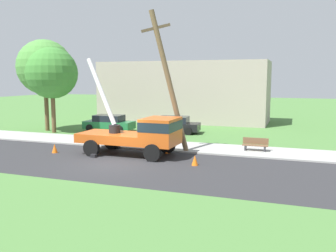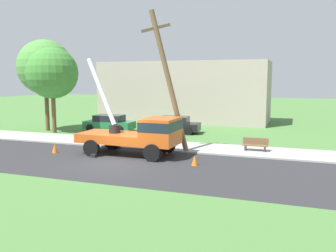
# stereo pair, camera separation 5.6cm
# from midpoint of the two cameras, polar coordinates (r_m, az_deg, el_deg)

# --- Properties ---
(ground_plane) EXTENTS (120.00, 120.00, 0.00)m
(ground_plane) POSITION_cam_midpoint_polar(r_m,az_deg,el_deg) (31.30, 2.15, -1.02)
(ground_plane) COLOR #477538
(road_asphalt) EXTENTS (80.00, 7.66, 0.01)m
(road_asphalt) POSITION_cam_midpoint_polar(r_m,az_deg,el_deg) (20.39, -8.17, -5.76)
(road_asphalt) COLOR #2B2B2D
(road_asphalt) RESTS_ON ground
(sidewalk_strip) EXTENTS (80.00, 3.44, 0.10)m
(sidewalk_strip) POSITION_cam_midpoint_polar(r_m,az_deg,el_deg) (25.31, -2.28, -2.97)
(sidewalk_strip) COLOR #9E9E99
(sidewalk_strip) RESTS_ON ground
(utility_truck) EXTENTS (6.76, 3.20, 5.98)m
(utility_truck) POSITION_cam_midpoint_polar(r_m,az_deg,el_deg) (21.86, -4.23, -1.05)
(utility_truck) COLOR #C65119
(utility_truck) RESTS_ON ground
(leaning_utility_pole) EXTENTS (2.79, 1.51, 8.81)m
(leaning_utility_pole) POSITION_cam_midpoint_polar(r_m,az_deg,el_deg) (22.52, 0.19, 7.17)
(leaning_utility_pole) COLOR brown
(leaning_utility_pole) RESTS_ON ground
(traffic_cone_ahead) EXTENTS (0.36, 0.36, 0.56)m
(traffic_cone_ahead) POSITION_cam_midpoint_polar(r_m,az_deg,el_deg) (19.61, 4.31, -5.41)
(traffic_cone_ahead) COLOR orange
(traffic_cone_ahead) RESTS_ON ground
(traffic_cone_behind) EXTENTS (0.36, 0.36, 0.56)m
(traffic_cone_behind) POSITION_cam_midpoint_polar(r_m,az_deg,el_deg) (23.90, -17.35, -3.38)
(traffic_cone_behind) COLOR orange
(traffic_cone_behind) RESTS_ON ground
(traffic_cone_curbside) EXTENTS (0.36, 0.36, 0.56)m
(traffic_cone_curbside) POSITION_cam_midpoint_polar(r_m,az_deg,el_deg) (22.64, -0.03, -3.63)
(traffic_cone_curbside) COLOR orange
(traffic_cone_curbside) RESTS_ON ground
(parked_sedan_green) EXTENTS (4.46, 2.12, 1.42)m
(parked_sedan_green) POSITION_cam_midpoint_polar(r_m,az_deg,el_deg) (32.52, -9.18, 0.48)
(parked_sedan_green) COLOR #1E6638
(parked_sedan_green) RESTS_ON ground
(parked_sedan_black) EXTENTS (4.55, 2.28, 1.42)m
(parked_sedan_black) POSITION_cam_midpoint_polar(r_m,az_deg,el_deg) (30.96, 0.99, 0.22)
(parked_sedan_black) COLOR black
(parked_sedan_black) RESTS_ON ground
(park_bench) EXTENTS (1.60, 0.45, 0.90)m
(park_bench) POSITION_cam_midpoint_polar(r_m,az_deg,el_deg) (23.62, 13.67, -2.92)
(park_bench) COLOR brown
(park_bench) RESTS_ON ground
(roadside_tree_near) EXTENTS (4.36, 4.36, 7.28)m
(roadside_tree_near) POSITION_cam_midpoint_polar(r_m,az_deg,el_deg) (32.44, -17.75, 7.94)
(roadside_tree_near) COLOR brown
(roadside_tree_near) RESTS_ON ground
(roadside_tree_far) EXTENTS (4.79, 4.79, 8.01)m
(roadside_tree_far) POSITION_cam_midpoint_polar(r_m,az_deg,el_deg) (33.86, -18.74, 8.74)
(roadside_tree_far) COLOR brown
(roadside_tree_far) RESTS_ON ground
(lowrise_building_backdrop) EXTENTS (18.00, 6.00, 6.40)m
(lowrise_building_backdrop) POSITION_cam_midpoint_polar(r_m,az_deg,el_deg) (39.51, 2.51, 5.43)
(lowrise_building_backdrop) COLOR #A5998C
(lowrise_building_backdrop) RESTS_ON ground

